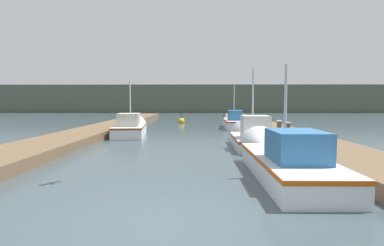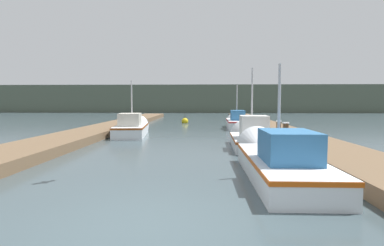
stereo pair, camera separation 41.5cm
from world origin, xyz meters
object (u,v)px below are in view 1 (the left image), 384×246
(fishing_boat_1, at_px, (251,137))
(mooring_piling_2, at_px, (121,122))
(fishing_boat_3, at_px, (234,122))
(fishing_boat_2, at_px, (131,127))
(channel_buoy, at_px, (181,121))
(mooring_piling_0, at_px, (239,117))
(mooring_piling_1, at_px, (287,137))
(fishing_boat_0, at_px, (279,157))
(mooring_piling_3, at_px, (279,133))

(fishing_boat_1, height_order, mooring_piling_2, fishing_boat_1)
(mooring_piling_2, bearing_deg, fishing_boat_3, 20.67)
(fishing_boat_2, distance_m, mooring_piling_2, 2.22)
(fishing_boat_1, xyz_separation_m, fishing_boat_2, (-6.65, 4.42, 0.06))
(fishing_boat_1, xyz_separation_m, channel_buoy, (-3.98, 14.29, -0.22))
(mooring_piling_2, bearing_deg, mooring_piling_0, 38.39)
(mooring_piling_0, bearing_deg, mooring_piling_2, -141.61)
(mooring_piling_2, xyz_separation_m, channel_buoy, (3.76, 7.94, -0.46))
(fishing_boat_1, height_order, fishing_boat_3, fishing_boat_1)
(fishing_boat_1, relative_size, mooring_piling_1, 3.80)
(fishing_boat_1, bearing_deg, fishing_boat_2, 148.20)
(fishing_boat_2, bearing_deg, fishing_boat_1, -39.55)
(fishing_boat_0, distance_m, fishing_boat_2, 11.67)
(fishing_boat_3, height_order, mooring_piling_3, fishing_boat_3)
(mooring_piling_0, distance_m, channel_buoy, 5.46)
(fishing_boat_1, height_order, channel_buoy, fishing_boat_1)
(mooring_piling_1, height_order, mooring_piling_3, mooring_piling_1)
(fishing_boat_2, bearing_deg, mooring_piling_3, -37.27)
(mooring_piling_0, xyz_separation_m, mooring_piling_2, (-9.15, -7.25, 0.00))
(fishing_boat_3, xyz_separation_m, mooring_piling_3, (0.84, -9.77, 0.15))
(fishing_boat_1, distance_m, fishing_boat_2, 7.98)
(fishing_boat_2, xyz_separation_m, fishing_boat_3, (7.02, 4.98, 0.00))
(fishing_boat_2, distance_m, mooring_piling_0, 12.21)
(fishing_boat_2, relative_size, mooring_piling_3, 4.53)
(fishing_boat_3, bearing_deg, fishing_boat_2, -142.56)
(mooring_piling_0, relative_size, mooring_piling_3, 1.05)
(fishing_boat_0, height_order, fishing_boat_2, fishing_boat_2)
(mooring_piling_3, bearing_deg, mooring_piling_0, 89.19)
(fishing_boat_1, bearing_deg, channel_buoy, 107.39)
(fishing_boat_3, height_order, mooring_piling_0, fishing_boat_3)
(fishing_boat_0, height_order, mooring_piling_2, fishing_boat_0)
(mooring_piling_0, height_order, mooring_piling_1, mooring_piling_0)
(fishing_boat_0, bearing_deg, mooring_piling_3, 74.46)
(fishing_boat_1, xyz_separation_m, fishing_boat_3, (0.38, 9.40, 0.06))
(mooring_piling_1, bearing_deg, fishing_boat_0, -110.62)
(mooring_piling_1, xyz_separation_m, mooring_piling_2, (-8.80, 8.43, 0.01))
(mooring_piling_2, height_order, channel_buoy, mooring_piling_2)
(channel_buoy, bearing_deg, fishing_boat_2, -105.13)
(fishing_boat_0, xyz_separation_m, mooring_piling_3, (1.35, 4.89, 0.19))
(channel_buoy, bearing_deg, fishing_boat_0, -78.85)
(fishing_boat_2, bearing_deg, fishing_boat_0, -61.98)
(mooring_piling_1, height_order, mooring_piling_2, mooring_piling_2)
(mooring_piling_1, bearing_deg, mooring_piling_0, 88.72)
(fishing_boat_0, xyz_separation_m, mooring_piling_0, (1.54, 18.86, 0.22))
(mooring_piling_0, bearing_deg, fishing_boat_2, -131.31)
(mooring_piling_2, height_order, mooring_piling_3, mooring_piling_2)
(mooring_piling_2, distance_m, mooring_piling_3, 11.19)
(fishing_boat_3, distance_m, mooring_piling_3, 9.81)
(fishing_boat_3, relative_size, channel_buoy, 4.79)
(fishing_boat_0, relative_size, fishing_boat_2, 1.14)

